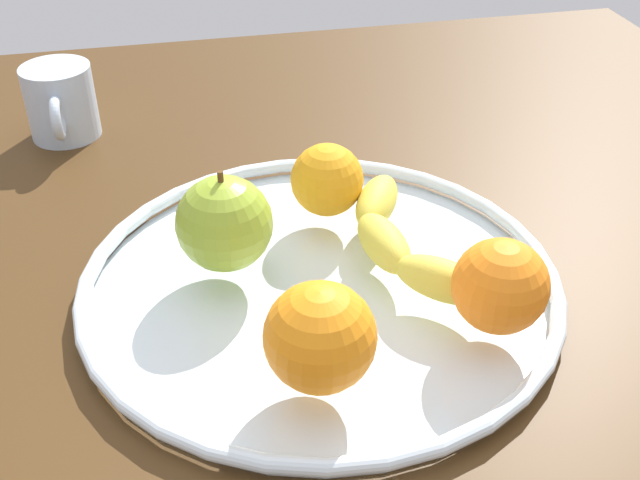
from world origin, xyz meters
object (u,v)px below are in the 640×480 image
(orange_back_left, at_px, (500,286))
(ambient_mug, at_px, (61,102))
(banana, at_px, (403,242))
(orange_front_left, at_px, (327,180))
(fruit_bowl, at_px, (320,281))
(apple, at_px, (224,223))
(orange_center, at_px, (320,337))

(orange_back_left, distance_m, ambient_mug, 0.50)
(banana, relative_size, orange_front_left, 3.08)
(fruit_bowl, height_order, apple, apple)
(fruit_bowl, distance_m, ambient_mug, 0.37)
(orange_center, bearing_deg, orange_front_left, 165.87)
(banana, xyz_separation_m, ambient_mug, (-0.31, -0.27, 0.00))
(orange_back_left, xyz_separation_m, ambient_mug, (-0.39, -0.31, -0.01))
(orange_back_left, distance_m, orange_front_left, 0.19)
(fruit_bowl, relative_size, ambient_mug, 3.54)
(orange_front_left, bearing_deg, ambient_mug, -135.10)
(apple, xyz_separation_m, ambient_mug, (-0.28, -0.14, -0.02))
(fruit_bowl, xyz_separation_m, banana, (-0.00, 0.07, 0.02))
(orange_front_left, bearing_deg, fruit_bowl, -16.31)
(orange_back_left, bearing_deg, fruit_bowl, -128.18)
(banana, distance_m, orange_center, 0.15)
(fruit_bowl, height_order, orange_center, orange_center)
(banana, height_order, ambient_mug, ambient_mug)
(apple, relative_size, orange_center, 1.14)
(fruit_bowl, relative_size, banana, 1.96)
(orange_back_left, bearing_deg, orange_center, -78.54)
(banana, distance_m, apple, 0.14)
(orange_back_left, xyz_separation_m, orange_front_left, (-0.17, -0.08, -0.00))
(orange_back_left, bearing_deg, ambient_mug, -141.95)
(orange_back_left, bearing_deg, apple, -122.51)
(apple, bearing_deg, ambient_mug, -154.52)
(orange_center, relative_size, orange_front_left, 1.17)
(orange_center, xyz_separation_m, ambient_mug, (-0.42, -0.18, -0.02))
(fruit_bowl, distance_m, orange_front_left, 0.10)
(banana, height_order, orange_center, orange_center)
(orange_center, xyz_separation_m, orange_back_left, (-0.03, 0.13, -0.00))
(fruit_bowl, height_order, orange_back_left, orange_back_left)
(fruit_bowl, bearing_deg, banana, 93.73)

